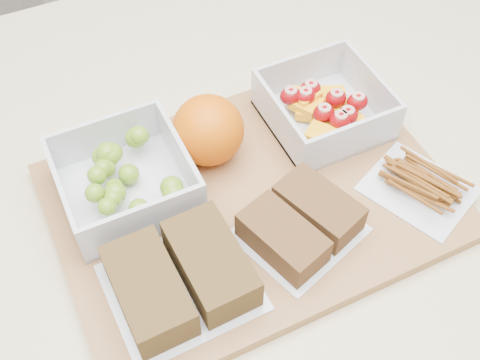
{
  "coord_description": "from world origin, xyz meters",
  "views": [
    {
      "loc": [
        -0.16,
        -0.35,
        1.44
      ],
      "look_at": [
        0.01,
        0.01,
        0.93
      ],
      "focal_mm": 45.0,
      "sensor_mm": 36.0,
      "label": 1
    }
  ],
  "objects_px": {
    "cutting_board": "(252,201)",
    "sandwich_bag_center": "(301,223)",
    "orange": "(208,130)",
    "sandwich_bag_left": "(180,277)",
    "fruit_container": "(324,108)",
    "pretzel_bag": "(420,184)",
    "grape_container": "(125,178)"
  },
  "relations": [
    {
      "from": "pretzel_bag",
      "to": "fruit_container",
      "type": "bearing_deg",
      "value": 107.25
    },
    {
      "from": "cutting_board",
      "to": "sandwich_bag_left",
      "type": "bearing_deg",
      "value": -148.04
    },
    {
      "from": "cutting_board",
      "to": "fruit_container",
      "type": "distance_m",
      "value": 0.14
    },
    {
      "from": "grape_container",
      "to": "sandwich_bag_center",
      "type": "relative_size",
      "value": 0.94
    },
    {
      "from": "cutting_board",
      "to": "fruit_container",
      "type": "xyz_separation_m",
      "value": [
        0.13,
        0.06,
        0.03
      ]
    },
    {
      "from": "fruit_container",
      "to": "cutting_board",
      "type": "bearing_deg",
      "value": -152.79
    },
    {
      "from": "cutting_board",
      "to": "pretzel_bag",
      "type": "bearing_deg",
      "value": -23.13
    },
    {
      "from": "fruit_container",
      "to": "pretzel_bag",
      "type": "distance_m",
      "value": 0.14
    },
    {
      "from": "cutting_board",
      "to": "pretzel_bag",
      "type": "height_order",
      "value": "pretzel_bag"
    },
    {
      "from": "sandwich_bag_center",
      "to": "grape_container",
      "type": "bearing_deg",
      "value": 138.38
    },
    {
      "from": "fruit_container",
      "to": "sandwich_bag_left",
      "type": "xyz_separation_m",
      "value": [
        -0.24,
        -0.13,
        -0.0
      ]
    },
    {
      "from": "cutting_board",
      "to": "orange",
      "type": "bearing_deg",
      "value": 102.34
    },
    {
      "from": "sandwich_bag_center",
      "to": "pretzel_bag",
      "type": "relative_size",
      "value": 1.04
    },
    {
      "from": "fruit_container",
      "to": "sandwich_bag_center",
      "type": "bearing_deg",
      "value": -128.57
    },
    {
      "from": "grape_container",
      "to": "sandwich_bag_left",
      "type": "bearing_deg",
      "value": -86.08
    },
    {
      "from": "fruit_container",
      "to": "sandwich_bag_center",
      "type": "distance_m",
      "value": 0.16
    },
    {
      "from": "sandwich_bag_center",
      "to": "sandwich_bag_left",
      "type": "bearing_deg",
      "value": -177.19
    },
    {
      "from": "orange",
      "to": "pretzel_bag",
      "type": "distance_m",
      "value": 0.24
    },
    {
      "from": "orange",
      "to": "pretzel_bag",
      "type": "bearing_deg",
      "value": -38.32
    },
    {
      "from": "cutting_board",
      "to": "fruit_container",
      "type": "height_order",
      "value": "fruit_container"
    },
    {
      "from": "cutting_board",
      "to": "pretzel_bag",
      "type": "xyz_separation_m",
      "value": [
        0.17,
        -0.07,
        0.02
      ]
    },
    {
      "from": "cutting_board",
      "to": "sandwich_bag_center",
      "type": "bearing_deg",
      "value": -69.42
    },
    {
      "from": "cutting_board",
      "to": "fruit_container",
      "type": "relative_size",
      "value": 3.26
    },
    {
      "from": "fruit_container",
      "to": "orange",
      "type": "xyz_separation_m",
      "value": [
        -0.14,
        0.01,
        0.02
      ]
    },
    {
      "from": "fruit_container",
      "to": "sandwich_bag_left",
      "type": "distance_m",
      "value": 0.27
    },
    {
      "from": "orange",
      "to": "sandwich_bag_left",
      "type": "relative_size",
      "value": 0.56
    },
    {
      "from": "fruit_container",
      "to": "orange",
      "type": "height_order",
      "value": "orange"
    },
    {
      "from": "cutting_board",
      "to": "sandwich_bag_left",
      "type": "height_order",
      "value": "sandwich_bag_left"
    },
    {
      "from": "sandwich_bag_left",
      "to": "orange",
      "type": "bearing_deg",
      "value": 57.31
    },
    {
      "from": "grape_container",
      "to": "pretzel_bag",
      "type": "relative_size",
      "value": 0.98
    },
    {
      "from": "fruit_container",
      "to": "sandwich_bag_left",
      "type": "relative_size",
      "value": 0.91
    },
    {
      "from": "grape_container",
      "to": "sandwich_bag_left",
      "type": "distance_m",
      "value": 0.13
    }
  ]
}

